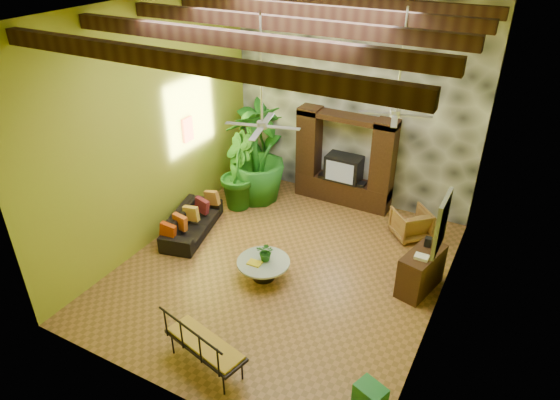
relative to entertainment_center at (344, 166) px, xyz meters
The scene contains 23 objects.
ground 3.28m from the entertainment_center, 90.00° to the right, with size 7.00×7.00×0.00m, color brown.
ceiling 5.11m from the entertainment_center, 90.00° to the right, with size 6.00×7.00×0.02m, color silver.
back_wall 1.58m from the entertainment_center, 90.00° to the left, with size 6.00×0.02×5.00m, color #9EB028.
left_wall 4.60m from the entertainment_center, 133.73° to the right, with size 0.02×7.00×5.00m, color #9EB028.
right_wall 4.60m from the entertainment_center, 46.27° to the right, with size 0.02×7.00×5.00m, color #9EB028.
stone_accent_wall 1.56m from the entertainment_center, 90.00° to the left, with size 5.98×0.10×4.98m, color #313438.
ceiling_beams 4.94m from the entertainment_center, 90.00° to the right, with size 5.95×5.36×0.22m.
entertainment_center is the anchor object (origin of this frame).
ceiling_fan_front 4.30m from the entertainment_center, 93.24° to the right, with size 1.28×1.28×1.86m.
ceiling_fan_back 3.50m from the entertainment_center, 50.43° to the right, with size 1.28×1.28×1.86m.
wall_art_mask 3.82m from the entertainment_center, 144.18° to the right, with size 0.06×0.32×0.55m, color #C07F16.
wall_art_painting 4.95m from the entertainment_center, 51.61° to the right, with size 0.06×0.70×0.90m, color teal.
sofa 3.88m from the entertainment_center, 129.33° to the right, with size 1.93×0.75×0.56m, color black.
wicker_armchair 2.18m from the entertainment_center, 21.81° to the right, with size 0.72×0.74×0.67m, color brown.
tall_plant_a 2.33m from the entertainment_center, behind, with size 1.20×0.81×2.28m, color #1A641A.
tall_plant_b 2.60m from the entertainment_center, 147.28° to the right, with size 1.01×0.82×1.84m, color #1D5B18.
tall_plant_c 2.14m from the entertainment_center, 154.58° to the right, with size 1.39×1.39×2.48m, color #216B1C.
coffee_table 3.67m from the entertainment_center, 93.14° to the right, with size 1.04×1.04×0.40m.
centerpiece_plant 3.56m from the entertainment_center, 92.74° to the right, with size 0.35×0.30×0.38m, color #1B5516.
yellow_tray 3.80m from the entertainment_center, 94.68° to the right, with size 0.27×0.19×0.03m, color yellow.
iron_bench 6.05m from the entertainment_center, 88.84° to the right, with size 1.50×0.84×0.57m.
side_console 3.62m from the entertainment_center, 43.70° to the right, with size 0.48×1.06×0.85m, color #331F10.
green_bin 6.09m from the entertainment_center, 63.98° to the right, with size 0.43×0.32×0.38m, color #1D6D36.
Camera 1 is at (3.80, -7.19, 6.27)m, focal length 32.00 mm.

